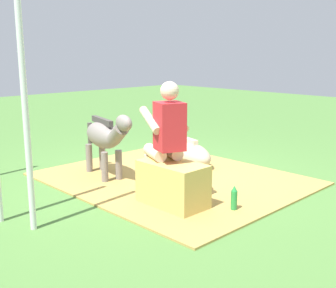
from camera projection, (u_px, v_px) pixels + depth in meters
ground_plane at (161, 180)px, 5.71m from camera, size 24.00×24.00×0.00m
hay_patch at (173, 179)px, 5.72m from camera, size 3.25×2.70×0.02m
hay_bale at (173, 185)px, 4.68m from camera, size 0.77×0.43×0.50m
person_seated at (166, 136)px, 4.71m from camera, size 0.72×0.57×1.38m
pony_standing at (105, 137)px, 5.66m from camera, size 1.33×0.52×0.95m
pony_lying at (187, 153)px, 6.42m from camera, size 1.36×0.60×0.42m
soda_bottle at (234, 199)px, 4.55m from camera, size 0.07×0.07×0.29m
tent_pole_left at (24, 97)px, 3.85m from camera, size 0.06×0.06×2.57m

